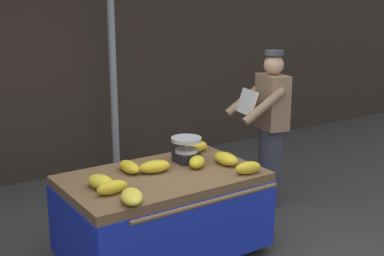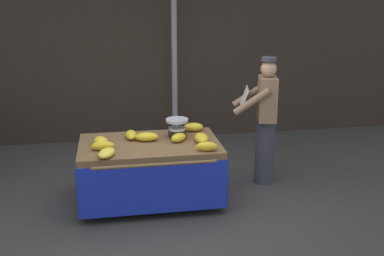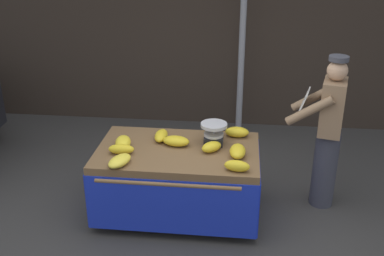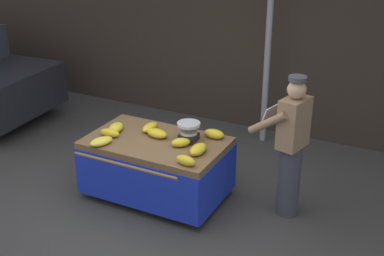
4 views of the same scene
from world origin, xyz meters
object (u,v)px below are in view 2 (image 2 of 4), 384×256
Objects in this scene: banana_bunch_0 at (103,146)px; banana_bunch_5 at (193,127)px; banana_bunch_2 at (107,153)px; banana_bunch_3 at (101,141)px; banana_bunch_4 at (131,135)px; vendor_person at (265,121)px; weighing_scale at (177,128)px; banana_bunch_6 at (179,138)px; banana_bunch_7 at (207,146)px; banana_bunch_8 at (201,138)px; banana_bunch_1 at (147,137)px; banana_cart at (150,159)px; street_pole at (174,48)px.

banana_bunch_5 is (1.16, 0.55, 0.00)m from banana_bunch_0.
banana_bunch_3 reaches higher than banana_bunch_2.
banana_bunch_4 is 0.17× the size of vendor_person.
weighing_scale is 1.22× the size of banana_bunch_6.
vendor_person is (1.22, 0.38, 0.05)m from banana_bunch_6.
banana_bunch_7 is at bearing -36.29° from banana_bunch_4.
banana_bunch_3 is at bearing 97.85° from banana_bunch_0.
banana_bunch_5 is 0.47m from banana_bunch_6.
banana_bunch_0 is 0.91× the size of banana_bunch_8.
banana_bunch_1 is (-0.39, -0.09, -0.06)m from weighing_scale.
banana_bunch_4 is 0.88m from banana_bunch_8.
banana_bunch_6 is at bearing 24.76° from banana_bunch_2.
banana_bunch_6 is (0.93, -0.00, -0.00)m from banana_bunch_3.
banana_bunch_6 is (-0.25, -0.39, -0.00)m from banana_bunch_5.
banana_bunch_5 reaches higher than banana_bunch_6.
banana_bunch_2 is 1.04× the size of banana_bunch_4.
banana_bunch_6 is (0.86, 0.40, 0.01)m from banana_bunch_2.
banana_cart is at bearing -166.97° from vendor_person.
banana_bunch_8 is (-0.00, 0.31, 0.00)m from banana_bunch_7.
vendor_person is (1.78, 0.15, 0.05)m from banana_bunch_4.
street_pole reaches higher than vendor_person.
banana_cart is at bearing 17.19° from banana_bunch_0.
banana_bunch_5 reaches higher than banana_bunch_0.
banana_bunch_3 is 0.93m from banana_bunch_6.
weighing_scale reaches higher than banana_bunch_7.
street_pole reaches higher than banana_bunch_4.
banana_bunch_5 is at bearing 92.00° from banana_bunch_8.
banana_bunch_1 reaches higher than banana_bunch_0.
banana_bunch_1 is at bearing 165.25° from banana_bunch_8.
weighing_scale is 1.22m from vendor_person.
banana_bunch_8 is (0.83, -0.30, 0.01)m from banana_bunch_4.
vendor_person is (1.21, 0.19, -0.02)m from weighing_scale.
banana_bunch_4 is (-0.18, 0.13, -0.00)m from banana_bunch_1.
vendor_person is (1.57, 0.36, 0.31)m from banana_cart.
banana_bunch_2 is (-0.48, -0.49, -0.01)m from banana_bunch_1.
street_pole is 2.64m from banana_bunch_3.
banana_cart is 0.79m from banana_bunch_7.
vendor_person reaches higher than banana_bunch_5.
banana_bunch_4 is at bearing 143.71° from banana_bunch_7.
banana_bunch_3 is 1.19× the size of banana_bunch_6.
banana_bunch_1 reaches higher than banana_bunch_6.
banana_bunch_1 is 1.23× the size of banana_bunch_6.
banana_bunch_0 is 0.92× the size of banana_bunch_4.
banana_bunch_7 is at bearing -89.78° from banana_bunch_8.
banana_cart is 1.64m from vendor_person.
banana_bunch_1 is 0.69m from banana_bunch_2.
banana_cart is 0.99× the size of vendor_person.
banana_bunch_6 is (-0.01, -0.19, -0.07)m from weighing_scale.
banana_bunch_8 reaches higher than banana_cart.
banana_bunch_2 is at bearing -179.51° from banana_bunch_7.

